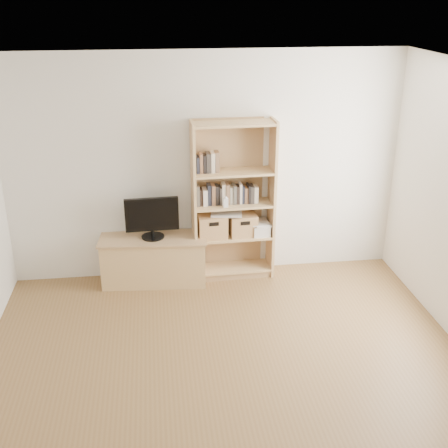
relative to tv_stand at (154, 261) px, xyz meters
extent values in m
cube|color=brown|center=(0.63, -2.28, -0.27)|extent=(4.50, 5.00, 0.01)
cube|color=silver|center=(0.63, 0.22, 1.03)|extent=(4.50, 0.02, 2.60)
cube|color=white|center=(0.63, -2.28, 2.33)|extent=(4.50, 5.00, 0.01)
cube|color=tan|center=(0.00, 0.00, 0.00)|extent=(1.21, 0.54, 0.54)
cube|color=tan|center=(0.93, 0.05, 0.66)|extent=(0.95, 0.36, 1.87)
cube|color=black|center=(0.00, 0.00, 0.53)|extent=(0.60, 0.07, 0.47)
cube|color=#55514A|center=(0.93, 0.08, 0.75)|extent=(0.83, 0.17, 0.22)
cube|color=#55514A|center=(0.72, 0.07, 1.13)|extent=(0.39, 0.17, 0.20)
cube|color=white|center=(0.83, -0.05, 0.70)|extent=(0.05, 0.04, 0.10)
cube|color=#AC894D|center=(0.68, 0.04, 0.38)|extent=(0.35, 0.30, 0.27)
cube|color=#AC894D|center=(1.04, 0.05, 0.38)|extent=(0.32, 0.27, 0.25)
cube|color=silver|center=(0.85, 0.05, 0.53)|extent=(0.39, 0.30, 0.03)
cube|color=silver|center=(1.25, 0.06, 0.31)|extent=(0.20, 0.28, 0.13)
camera|label=1|loc=(0.06, -5.88, 2.92)|focal=45.00mm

